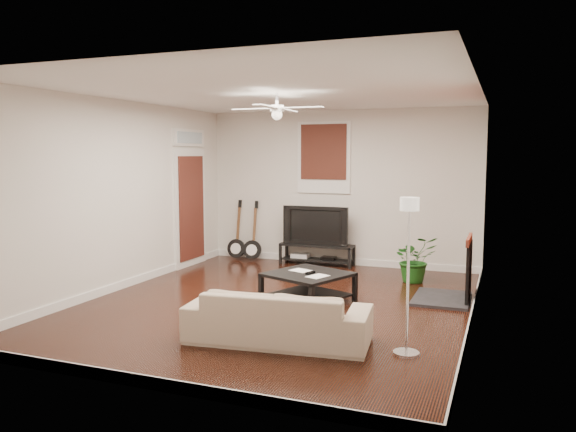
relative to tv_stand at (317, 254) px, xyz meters
The scene contains 14 objects.
room 3.05m from the tv_stand, 82.65° to the right, with size 5.01×6.01×2.81m.
brick_accent 3.57m from the tv_stand, 32.02° to the right, with size 0.02×2.20×2.80m, color #A34B34.
fireplace 3.13m from the tv_stand, 34.83° to the right, with size 0.80×1.10×0.92m, color black.
window_back 1.77m from the tv_stand, 72.88° to the left, with size 1.00×0.06×1.30m, color #3A190F.
door_left 2.51m from the tv_stand, 157.28° to the right, with size 0.08×1.00×2.50m, color white.
tv_stand is the anchor object (origin of this frame).
tv 0.54m from the tv_stand, 90.00° to the left, with size 1.21×0.16×0.70m, color black.
coffee_table 2.65m from the tv_stand, 74.26° to the right, with size 0.96×0.96×0.40m, color black.
sofa 4.33m from the tv_stand, 77.19° to the right, with size 1.96×0.76×0.57m, color tan.
floor_lamp 4.76m from the tv_stand, 60.73° to the right, with size 0.26×0.26×1.60m, color silver, non-canonical shape.
potted_plant 2.05m from the tv_stand, 22.79° to the right, with size 0.66×0.58×0.74m, color #1A5618.
guitar_left 1.66m from the tv_stand, behind, with size 0.36×0.25×1.15m, color black, non-canonical shape.
guitar_right 1.33m from the tv_stand, behind, with size 0.36×0.25×1.15m, color black, non-canonical shape.
ceiling_fan 3.70m from the tv_stand, 82.65° to the right, with size 1.24×1.24×0.32m, color white, non-canonical shape.
Camera 1 is at (2.83, -6.91, 2.00)m, focal length 35.32 mm.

